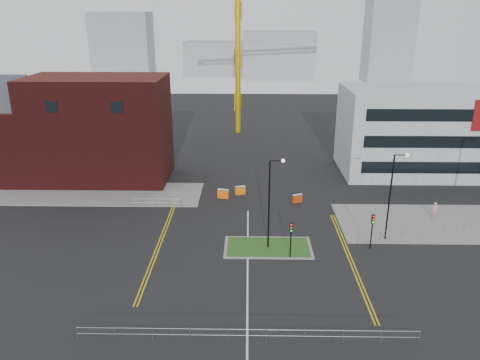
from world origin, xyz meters
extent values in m
plane|color=black|center=(0.00, 0.00, 0.00)|extent=(200.00, 200.00, 0.00)
cube|color=slate|center=(-20.00, 22.00, 0.06)|extent=(28.00, 8.00, 0.12)
cube|color=slate|center=(22.00, 14.00, 0.06)|extent=(24.00, 10.00, 0.12)
cube|color=slate|center=(2.00, 8.00, 0.04)|extent=(8.60, 4.60, 0.08)
cube|color=#224416|center=(2.00, 8.00, 0.06)|extent=(8.00, 4.00, 0.12)
cube|color=#401010|center=(-20.00, 28.00, 7.00)|extent=(18.00, 10.00, 14.00)
cube|color=black|center=(-24.00, 22.98, 11.00)|extent=(1.40, 0.10, 1.40)
cube|color=black|center=(-16.00, 22.98, 11.00)|extent=(1.40, 0.10, 1.40)
cube|color=#401010|center=(-32.00, 28.00, 5.00)|extent=(6.00, 10.00, 10.00)
cube|color=#2D3038|center=(-32.00, 28.00, 10.00)|extent=(6.40, 8.49, 8.49)
cube|color=#9EA0A2|center=(26.00, 32.00, 6.00)|extent=(25.00, 12.00, 12.00)
cube|color=black|center=(26.00, 25.98, 2.50)|extent=(22.00, 0.10, 1.60)
cube|color=black|center=(26.00, 25.98, 6.00)|extent=(22.00, 0.10, 1.60)
cube|color=black|center=(26.00, 25.98, 9.50)|extent=(22.00, 0.10, 1.60)
cylinder|color=#E2B90D|center=(-2.00, 55.00, 16.21)|extent=(1.00, 1.00, 32.41)
cylinder|color=black|center=(2.00, 8.00, 4.50)|extent=(0.16, 0.16, 9.00)
cylinder|color=black|center=(2.60, 8.00, 9.00)|extent=(1.20, 0.10, 0.10)
sphere|color=silver|center=(3.20, 8.00, 9.00)|extent=(0.36, 0.36, 0.36)
cylinder|color=black|center=(14.00, 10.00, 4.50)|extent=(0.16, 0.16, 9.00)
cylinder|color=black|center=(14.60, 10.00, 9.00)|extent=(1.20, 0.10, 0.10)
sphere|color=silver|center=(15.20, 10.00, 9.00)|extent=(0.36, 0.36, 0.36)
cylinder|color=black|center=(4.00, 6.00, 1.50)|extent=(0.12, 0.12, 3.00)
cube|color=black|center=(4.00, 6.00, 3.20)|extent=(0.28, 0.22, 0.90)
sphere|color=red|center=(4.00, 5.87, 3.50)|extent=(0.18, 0.18, 0.18)
sphere|color=orange|center=(4.00, 5.87, 3.20)|extent=(0.18, 0.18, 0.18)
sphere|color=#0CCC33|center=(4.00, 5.87, 2.90)|extent=(0.18, 0.18, 0.18)
cylinder|color=black|center=(12.00, 8.00, 1.50)|extent=(0.12, 0.12, 3.00)
cube|color=black|center=(12.00, 8.00, 3.20)|extent=(0.28, 0.22, 0.90)
sphere|color=red|center=(12.00, 7.87, 3.50)|extent=(0.18, 0.18, 0.18)
sphere|color=orange|center=(12.00, 7.87, 3.20)|extent=(0.18, 0.18, 0.18)
sphere|color=#0CCC33|center=(12.00, 7.87, 2.90)|extent=(0.18, 0.18, 0.18)
cylinder|color=gray|center=(0.00, -6.00, 1.05)|extent=(24.00, 0.04, 0.04)
cylinder|color=gray|center=(0.00, -6.00, 0.55)|extent=(24.00, 0.04, 0.04)
cylinder|color=gray|center=(-12.00, -6.00, 0.55)|extent=(0.05, 0.05, 1.10)
cylinder|color=gray|center=(12.00, -6.00, 0.55)|extent=(0.05, 0.05, 1.10)
cylinder|color=gray|center=(-11.00, 18.00, 1.05)|extent=(6.00, 0.04, 0.04)
cylinder|color=gray|center=(-11.00, 18.00, 0.55)|extent=(6.00, 0.04, 0.04)
cylinder|color=gray|center=(-14.00, 18.00, 0.55)|extent=(0.05, 0.05, 1.10)
cylinder|color=gray|center=(-8.00, 18.00, 0.55)|extent=(0.05, 0.05, 1.10)
cylinder|color=gray|center=(20.50, 11.50, 1.05)|extent=(19.01, 5.04, 0.04)
cylinder|color=gray|center=(20.50, 11.50, 0.55)|extent=(19.01, 5.04, 0.04)
cylinder|color=gray|center=(11.00, 9.00, 0.55)|extent=(0.05, 0.05, 1.10)
cube|color=silver|center=(0.00, 2.00, 0.01)|extent=(0.15, 30.00, 0.01)
cube|color=gold|center=(-9.00, 10.00, 0.01)|extent=(0.12, 24.00, 0.01)
cube|color=gold|center=(-8.70, 10.00, 0.01)|extent=(0.12, 24.00, 0.01)
cube|color=gold|center=(9.50, 6.00, 0.01)|extent=(0.12, 20.00, 0.01)
cube|color=gold|center=(9.80, 6.00, 0.01)|extent=(0.12, 20.00, 0.01)
cube|color=gray|center=(-40.00, 120.00, 11.00)|extent=(18.00, 12.00, 22.00)
cube|color=gray|center=(10.00, 130.00, 8.00)|extent=(24.00, 12.00, 16.00)
cube|color=gray|center=(45.00, 125.00, 14.00)|extent=(14.00, 12.00, 28.00)
cube|color=gray|center=(-8.00, 140.00, 6.00)|extent=(30.00, 12.00, 12.00)
imported|color=pink|center=(20.93, 15.30, 0.96)|extent=(0.72, 0.49, 1.93)
cube|color=orange|center=(-1.00, 22.26, 0.54)|extent=(1.37, 0.78, 1.08)
cube|color=silver|center=(-1.00, 22.26, 1.03)|extent=(1.37, 0.78, 0.13)
cube|color=#FC5E0E|center=(-3.08, 20.96, 0.57)|extent=(1.44, 0.81, 1.14)
cube|color=silver|center=(-3.08, 20.96, 1.09)|extent=(1.44, 0.81, 0.14)
cube|color=#C53B0A|center=(6.00, 19.76, 0.50)|extent=(1.27, 0.84, 1.01)
cube|color=silver|center=(6.00, 19.76, 0.95)|extent=(1.27, 0.84, 0.12)
camera|label=1|loc=(-0.02, -33.08, 21.87)|focal=35.00mm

